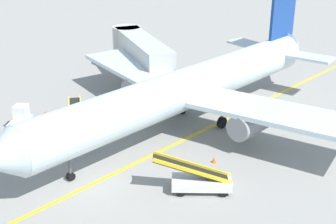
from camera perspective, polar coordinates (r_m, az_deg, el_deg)
ground_plane at (r=31.44m, az=-9.85°, el=-8.58°), size 300.00×300.00×0.00m
taxi_line_yellow at (r=34.07m, az=-2.42°, el=-5.54°), size 20.00×77.61×0.01m
airliner at (r=37.73m, az=2.82°, el=3.08°), size 27.90×34.90×10.10m
jet_bridge at (r=48.71m, az=-3.62°, el=7.86°), size 11.43×10.07×4.85m
baggage_tug_near_wing at (r=39.56m, az=-17.63°, el=-0.95°), size 2.12×2.71×2.10m
belt_loader_forward_hold at (r=29.86m, az=3.91°, el=-8.35°), size 5.00×3.47×2.59m
belt_loader_aft_hold at (r=36.90m, az=-11.19°, el=-2.29°), size 4.18×4.63×2.59m
safety_cone_nose_left at (r=40.19m, az=-1.26°, el=-0.52°), size 0.36×0.36×0.44m
safety_cone_nose_right at (r=42.20m, az=-14.77°, el=-0.13°), size 0.36×0.36×0.44m
safety_cone_wingtip_left at (r=33.39m, az=5.68°, el=-5.86°), size 0.36×0.36×0.44m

